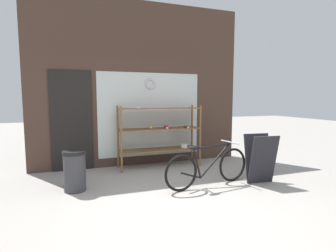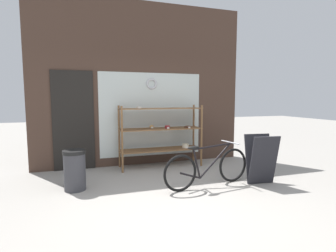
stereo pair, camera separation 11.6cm
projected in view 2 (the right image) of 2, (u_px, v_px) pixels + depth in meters
ground_plane at (182, 205)px, 3.75m from camera, size 30.00×30.00×0.00m
storefront_facade at (141, 87)px, 5.94m from camera, size 4.81×0.13×3.66m
display_case at (162, 130)px, 5.80m from camera, size 1.82×0.50×1.37m
bicycle at (208, 167)px, 4.52m from camera, size 1.71×0.47×0.75m
sandwich_board at (261, 159)px, 4.67m from camera, size 0.53×0.43×0.87m
trash_bin at (75, 169)px, 4.35m from camera, size 0.37×0.37×0.67m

